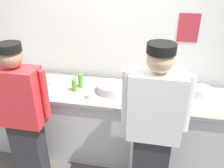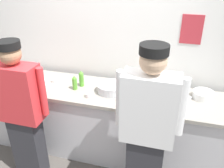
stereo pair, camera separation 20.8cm
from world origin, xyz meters
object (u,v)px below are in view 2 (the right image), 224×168
(chef_center, at_px, (147,129))
(squeeze_bottle_spare, at_px, (75,83))
(plate_stack_rear, at_px, (40,81))
(ramekin_green_sauce, at_px, (90,95))
(squeeze_bottle_secondary, at_px, (131,88))
(ramekin_orange_sauce, at_px, (143,87))
(plate_stack_front, at_px, (203,95))
(sheet_tray, at_px, (168,99))
(mixing_bowl_steel, at_px, (111,88))
(squeeze_bottle_primary, at_px, (81,79))
(chef_near_left, at_px, (22,111))
(chefs_knife, at_px, (20,79))
(ramekin_red_sauce, at_px, (55,80))

(chef_center, distance_m, squeeze_bottle_spare, 1.13)
(plate_stack_rear, relative_size, ramekin_green_sauce, 2.38)
(squeeze_bottle_secondary, xyz_separation_m, ramekin_orange_sauce, (0.12, 0.20, -0.07))
(plate_stack_front, distance_m, sheet_tray, 0.41)
(mixing_bowl_steel, xyz_separation_m, squeeze_bottle_primary, (-0.39, 0.05, 0.05))
(squeeze_bottle_secondary, relative_size, ramekin_green_sauce, 2.14)
(mixing_bowl_steel, relative_size, squeeze_bottle_primary, 1.58)
(chef_near_left, distance_m, chefs_knife, 0.74)
(chef_center, height_order, plate_stack_front, chef_center)
(chef_near_left, height_order, squeeze_bottle_spare, chef_near_left)
(chef_near_left, distance_m, plate_stack_front, 2.03)
(squeeze_bottle_spare, bearing_deg, chef_center, -30.28)
(sheet_tray, height_order, chefs_knife, sheet_tray)
(plate_stack_rear, bearing_deg, chef_center, -21.73)
(squeeze_bottle_primary, distance_m, ramekin_red_sauce, 0.39)
(squeeze_bottle_secondary, xyz_separation_m, ramekin_green_sauce, (-0.45, -0.16, -0.07))
(chef_near_left, distance_m, ramekin_orange_sauce, 1.43)
(mixing_bowl_steel, bearing_deg, ramekin_green_sauce, -138.48)
(sheet_tray, bearing_deg, plate_stack_front, 22.84)
(mixing_bowl_steel, height_order, ramekin_orange_sauce, mixing_bowl_steel)
(ramekin_red_sauce, bearing_deg, chefs_knife, -172.14)
(ramekin_green_sauce, height_order, chefs_knife, ramekin_green_sauce)
(mixing_bowl_steel, bearing_deg, plate_stack_front, 7.56)
(squeeze_bottle_spare, bearing_deg, ramekin_orange_sauce, 16.03)
(squeeze_bottle_primary, bearing_deg, squeeze_bottle_spare, -113.55)
(sheet_tray, distance_m, squeeze_bottle_spare, 1.12)
(plate_stack_front, relative_size, squeeze_bottle_secondary, 1.15)
(plate_stack_rear, relative_size, squeeze_bottle_spare, 1.25)
(squeeze_bottle_secondary, relative_size, chefs_knife, 0.74)
(chef_center, bearing_deg, squeeze_bottle_spare, 149.72)
(chef_near_left, bearing_deg, plate_stack_rear, 101.00)
(sheet_tray, bearing_deg, plate_stack_rear, -179.24)
(plate_stack_front, height_order, ramekin_green_sauce, plate_stack_front)
(squeeze_bottle_primary, bearing_deg, plate_stack_rear, -170.79)
(squeeze_bottle_spare, relative_size, ramekin_orange_sauce, 2.08)
(plate_stack_rear, bearing_deg, squeeze_bottle_spare, -2.02)
(squeeze_bottle_primary, relative_size, squeeze_bottle_spare, 1.14)
(plate_stack_front, relative_size, plate_stack_rear, 1.03)
(squeeze_bottle_primary, height_order, ramekin_orange_sauce, squeeze_bottle_primary)
(plate_stack_rear, relative_size, mixing_bowl_steel, 0.69)
(sheet_tray, relative_size, ramekin_orange_sauce, 5.16)
(squeeze_bottle_primary, bearing_deg, ramekin_orange_sauce, 9.43)
(squeeze_bottle_primary, xyz_separation_m, ramekin_orange_sauce, (0.76, 0.13, -0.07))
(chef_near_left, distance_m, sheet_tray, 1.62)
(mixing_bowl_steel, relative_size, chefs_knife, 1.19)
(ramekin_red_sauce, relative_size, ramekin_green_sauce, 0.99)
(sheet_tray, distance_m, ramekin_red_sauce, 1.46)
(chef_center, height_order, squeeze_bottle_primary, chef_center)
(squeeze_bottle_spare, bearing_deg, ramekin_green_sauce, -27.69)
(squeeze_bottle_spare, relative_size, chefs_knife, 0.66)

